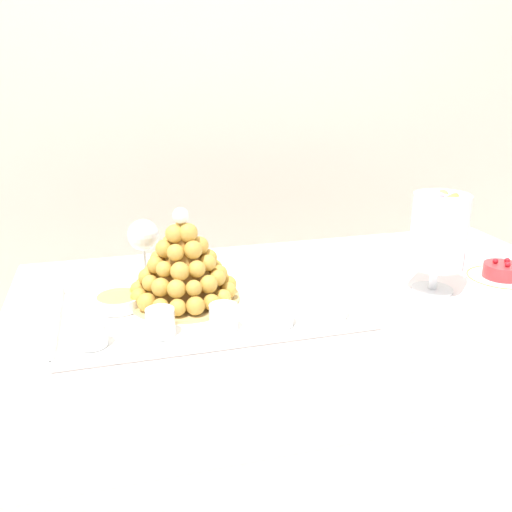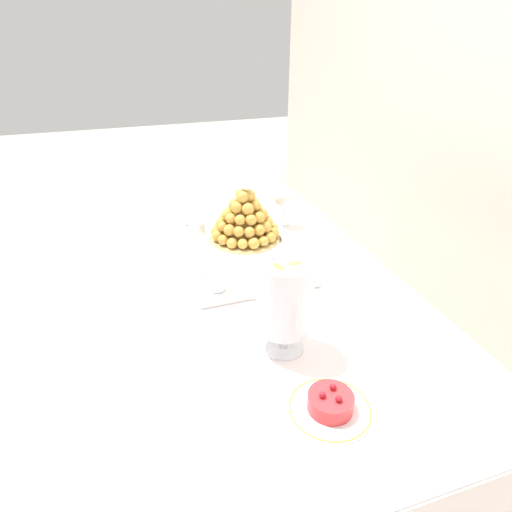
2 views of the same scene
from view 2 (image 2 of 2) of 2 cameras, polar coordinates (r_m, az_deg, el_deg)
The scene contains 13 objects.
ground_plane at distance 1.82m, azimuth -0.75°, elevation -24.53°, with size 12.00×12.00×0.00m, color beige.
buffet_table at distance 1.35m, azimuth -0.93°, elevation -7.37°, with size 1.43×0.92×0.75m.
serving_tray at distance 1.52m, azimuth -3.07°, elevation 1.17°, with size 0.65×0.37×0.02m.
croquembouche at distance 1.54m, azimuth -1.47°, elevation 5.04°, with size 0.25×0.25×0.22m.
dessert_cup_left at distance 1.71m, azimuth -8.77°, elevation 4.97°, with size 0.06×0.06×0.05m.
dessert_cup_mid_left at distance 1.59m, azimuth -7.64°, elevation 3.40°, with size 0.06×0.06×0.06m.
dessert_cup_centre at distance 1.48m, azimuth -7.06°, elevation 1.38°, with size 0.06×0.06×0.05m.
dessert_cup_mid_right at distance 1.38m, azimuth -6.33°, elevation -0.76°, with size 0.06×0.06×0.05m.
dessert_cup_right at distance 1.27m, azimuth -5.17°, elevation -3.24°, with size 0.05×0.05×0.06m.
creme_brulee_ramekin at distance 1.70m, azimuth -2.92°, elevation 4.84°, with size 0.10×0.10×0.03m.
macaron_goblet at distance 1.00m, azimuth 3.58°, elevation -5.30°, with size 0.13×0.13×0.25m.
fruit_tart_plate at distance 0.95m, azimuth 9.60°, elevation -18.57°, with size 0.17×0.17×0.05m.
wine_glass at distance 1.65m, azimuth 3.60°, elevation 7.53°, with size 0.08×0.08×0.16m.
Camera 2 is at (1.04, -0.32, 1.45)m, focal length 30.78 mm.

